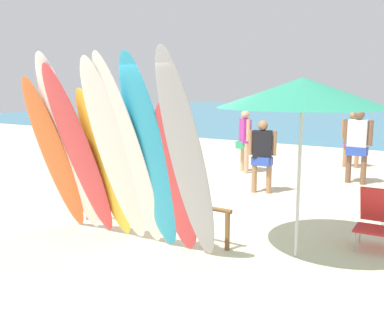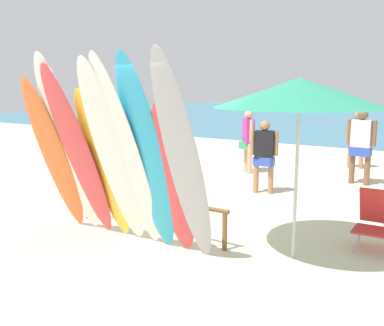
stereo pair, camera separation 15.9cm
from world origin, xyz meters
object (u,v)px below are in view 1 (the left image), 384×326
at_px(surfboard_orange_0, 55,157).
at_px(beach_umbrella, 302,93).
at_px(beachgoer_photographing, 262,151).
at_px(beachgoer_near_rack, 110,155).
at_px(surfboard_grey_8, 187,161).
at_px(surfboard_yellow_3, 104,166).
at_px(surfboard_red_7, 176,181).
at_px(beachgoer_midbeach, 352,136).
at_px(beach_chair_blue, 377,217).
at_px(surfboard_rack, 150,204).
at_px(surfboard_red_2, 80,154).
at_px(surfboard_white_1, 70,148).
at_px(surfboard_white_5, 129,156).
at_px(beachgoer_strolling, 245,137).
at_px(surfboard_white_4, 115,156).
at_px(surfboard_teal_6, 150,157).
at_px(beachgoer_by_water, 358,141).

xyz_separation_m(surfboard_orange_0, beach_umbrella, (3.41, 1.06, 0.97)).
xyz_separation_m(beachgoer_photographing, beachgoer_near_rack, (-2.45, -2.00, -0.02)).
distance_m(surfboard_grey_8, beachgoer_photographing, 4.27).
bearing_deg(surfboard_grey_8, surfboard_yellow_3, 177.28).
distance_m(surfboard_red_7, beachgoer_near_rack, 3.61).
relative_size(beachgoer_midbeach, beach_chair_blue, 1.88).
height_order(surfboard_rack, surfboard_red_2, surfboard_red_2).
bearing_deg(surfboard_rack, surfboard_white_1, -138.19).
height_order(surfboard_white_5, beach_chair_blue, surfboard_white_5).
bearing_deg(beachgoer_strolling, surfboard_white_5, -32.02).
distance_m(beachgoer_midbeach, beachgoer_strolling, 3.15).
relative_size(surfboard_red_7, beachgoer_near_rack, 1.43).
distance_m(surfboard_rack, beachgoer_strolling, 5.40).
distance_m(surfboard_rack, beachgoer_midbeach, 7.65).
xyz_separation_m(surfboard_white_4, beachgoer_photographing, (0.32, 4.18, -0.42)).
xyz_separation_m(surfboard_yellow_3, beachgoer_midbeach, (1.56, 8.17, -0.22)).
relative_size(surfboard_teal_6, beach_chair_blue, 3.38).
relative_size(surfboard_white_1, beachgoer_strolling, 1.76).
relative_size(surfboard_white_1, surfboard_white_4, 1.02).
height_order(surfboard_rack, surfboard_grey_8, surfboard_grey_8).
xyz_separation_m(surfboard_red_2, surfboard_yellow_3, (0.32, 0.15, -0.16)).
relative_size(surfboard_red_2, beach_chair_blue, 3.30).
bearing_deg(surfboard_white_1, beachgoer_strolling, 85.28).
xyz_separation_m(surfboard_red_2, surfboard_grey_8, (1.84, 0.01, 0.07)).
bearing_deg(surfboard_teal_6, beachgoer_strolling, 103.84).
xyz_separation_m(beachgoer_by_water, beachgoer_near_rack, (-3.94, -4.04, -0.12)).
distance_m(surfboard_orange_0, beachgoer_photographing, 4.45).
bearing_deg(beachgoer_by_water, surfboard_orange_0, 68.55).
bearing_deg(beachgoer_strolling, beach_umbrella, -11.07).
bearing_deg(beachgoer_photographing, beachgoer_near_rack, 20.89).
bearing_deg(beachgoer_photographing, beach_umbrella, 102.79).
bearing_deg(surfboard_red_2, beachgoer_midbeach, 80.64).
distance_m(surfboard_red_7, beachgoer_photographing, 4.03).
xyz_separation_m(surfboard_red_7, beachgoer_strolling, (-1.88, 5.90, -0.10)).
bearing_deg(surfboard_red_2, surfboard_white_4, 2.79).
height_order(surfboard_white_4, surfboard_teal_6, surfboard_teal_6).
bearing_deg(surfboard_grey_8, beach_umbrella, 48.23).
relative_size(surfboard_white_4, beachgoer_near_rack, 1.85).
height_order(surfboard_orange_0, beachgoer_by_water, surfboard_orange_0).
relative_size(surfboard_orange_0, beach_umbrella, 1.09).
bearing_deg(beachgoer_photographing, surfboard_red_2, 58.15).
bearing_deg(surfboard_red_7, beachgoer_near_rack, 141.79).
relative_size(surfboard_teal_6, beachgoer_midbeach, 1.80).
bearing_deg(surfboard_white_5, surfboard_white_1, -177.06).
distance_m(surfboard_white_5, beachgoer_photographing, 4.19).
distance_m(surfboard_white_4, beachgoer_photographing, 4.21).
xyz_separation_m(surfboard_red_7, beach_umbrella, (1.32, 0.89, 1.13)).
relative_size(surfboard_teal_6, beachgoer_near_rack, 1.84).
bearing_deg(surfboard_teal_6, surfboard_white_5, -171.87).
bearing_deg(surfboard_rack, surfboard_white_5, -70.14).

